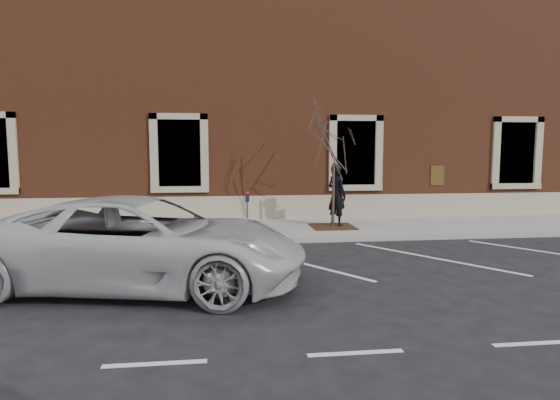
{
  "coord_description": "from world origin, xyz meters",
  "views": [
    {
      "loc": [
        -1.59,
        -12.34,
        2.47
      ],
      "look_at": [
        0.0,
        0.6,
        1.1
      ],
      "focal_mm": 30.0,
      "sensor_mm": 36.0,
      "label": 1
    }
  ],
  "objects": [
    {
      "name": "tree_grate",
      "position": [
        1.74,
        1.49,
        0.17
      ],
      "size": [
        1.28,
        1.28,
        0.03
      ],
      "primitive_type": "cube",
      "color": "#452616",
      "rests_on": "sidewalk_near"
    },
    {
      "name": "parking_meter",
      "position": [
        -0.91,
        0.72,
        0.97
      ],
      "size": [
        0.11,
        0.08,
        1.18
      ],
      "rotation": [
        0.0,
        0.0,
        0.26
      ],
      "color": "#595B60",
      "rests_on": "sidewalk_near"
    },
    {
      "name": "ground",
      "position": [
        0.0,
        0.0,
        0.0
      ],
      "size": [
        120.0,
        120.0,
        0.0
      ],
      "primitive_type": "plane",
      "color": "#28282B",
      "rests_on": "ground"
    },
    {
      "name": "white_truck",
      "position": [
        -3.06,
        -3.79,
        0.83
      ],
      "size": [
        6.37,
        3.9,
        1.65
      ],
      "primitive_type": "imported",
      "rotation": [
        0.0,
        0.0,
        1.36
      ],
      "color": "#BABCBF",
      "rests_on": "ground"
    },
    {
      "name": "parking_stripes",
      "position": [
        0.0,
        -2.2,
        0.0
      ],
      "size": [
        28.0,
        4.4,
        0.01
      ],
      "primitive_type": null,
      "color": "silver",
      "rests_on": "ground"
    },
    {
      "name": "sidewalk_near",
      "position": [
        0.0,
        1.75,
        0.07
      ],
      "size": [
        40.0,
        3.5,
        0.15
      ],
      "primitive_type": "cube",
      "color": "#9D9C94",
      "rests_on": "ground"
    },
    {
      "name": "building_civic",
      "position": [
        0.0,
        7.74,
        4.0
      ],
      "size": [
        40.0,
        8.62,
        8.0
      ],
      "color": "brown",
      "rests_on": "ground"
    },
    {
      "name": "man",
      "position": [
        1.9,
        1.71,
        1.11
      ],
      "size": [
        0.76,
        0.84,
        1.93
      ],
      "primitive_type": "imported",
      "rotation": [
        0.0,
        0.0,
        2.11
      ],
      "color": "black",
      "rests_on": "sidewalk_near"
    },
    {
      "name": "curb_near",
      "position": [
        0.0,
        -0.05,
        0.07
      ],
      "size": [
        40.0,
        0.12,
        0.15
      ],
      "primitive_type": "cube",
      "color": "#9E9E99",
      "rests_on": "ground"
    },
    {
      "name": "sapling",
      "position": [
        1.74,
        1.49,
        2.65
      ],
      "size": [
        2.14,
        2.14,
        3.57
      ],
      "color": "#3E2F26",
      "rests_on": "sidewalk_near"
    }
  ]
}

